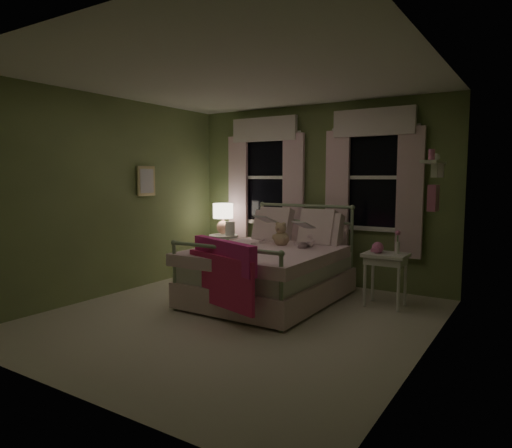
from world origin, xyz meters
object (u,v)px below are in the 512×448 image
Objects in this scene: teddy_bear at (281,236)px; nightstand_left at (223,249)px; child_right at (306,228)px; table_lamp at (223,216)px; child_left at (269,224)px; nightstand_right at (386,262)px; bed at (271,270)px.

teddy_bear is 1.52m from nightstand_left.
table_lamp is at bearing -28.40° from child_right.
child_right is at bearing -13.98° from nightstand_left.
child_left reaches higher than nightstand_right.
table_lamp is at bearing 157.38° from teddy_bear.
bed is at bearing -31.37° from nightstand_left.
nightstand_left is 2.71m from nightstand_right.
child_left is 1.16m from table_lamp.
child_left is 2.12× the size of teddy_bear.
teddy_bear is 1.35m from nightstand_right.
child_left is 0.34m from teddy_bear.
child_right reaches higher than bed.
nightstand_left is at bearing 157.38° from teddy_bear.
table_lamp reaches higher than nightstand_right.
nightstand_left and nightstand_right have the same top height.
child_left is 0.56m from child_right.
teddy_bear is at bearing 90.00° from bed.
bed is 6.30× the size of teddy_bear.
child_right is 1.00× the size of nightstand_left.
bed is 1.60m from nightstand_left.
nightstand_left is at bearing 180.00° from table_lamp.
child_left is at bearing -178.25° from nightstand_right.
child_right is (0.28, 0.42, 0.51)m from bed.
child_left reaches higher than nightstand_left.
child_right is 1.02× the size of nightstand_right.
child_left reaches higher than child_right.
table_lamp reaches higher than teddy_bear.
nightstand_right is at bearing -7.66° from table_lamp.
table_lamp is at bearing -6.05° from child_left.
nightstand_left is at bearing -6.05° from child_left.
child_left is at bearing -20.71° from table_lamp.
child_right reaches higher than table_lamp.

